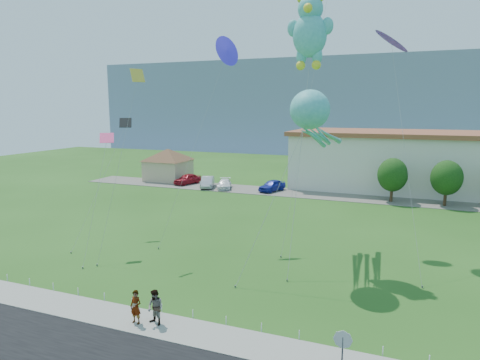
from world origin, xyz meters
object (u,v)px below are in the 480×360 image
Objects in this scene: pavilion at (168,161)px; parked_car_white at (225,184)px; teddy_bear_kite at (310,30)px; parked_car_silver at (207,182)px; stop_sign at (343,345)px; parked_car_red at (187,179)px; pedestrian_right at (155,308)px; pedestrian_left at (136,307)px; parked_car_blue at (272,186)px; octopus_kite at (314,121)px.

pavilion is 2.06× the size of parked_car_white.
teddy_bear_kite reaches higher than parked_car_white.
stop_sign is at bearing -76.85° from parked_car_silver.
parked_car_white is at bearing -17.67° from pavilion.
parked_car_red reaches higher than parked_car_white.
pedestrian_left is at bearing -150.18° from pedestrian_right.
parked_car_blue is at bearing 113.90° from pedestrian_right.
pedestrian_left is at bearing -47.86° from parked_car_red.
parked_car_white is at bearing 6.69° from parked_car_red.
parked_car_white is 6.95m from parked_car_blue.
pedestrian_right is at bearing -91.64° from parked_car_white.
pedestrian_left reaches higher than parked_car_red.
pedestrian_right is 42.79m from parked_car_red.
stop_sign is 1.36× the size of pedestrian_left.
pedestrian_right is 0.42× the size of parked_car_blue.
parked_car_red is 0.97× the size of parked_car_silver.
pedestrian_left is at bearing -61.26° from pavilion.
stop_sign is 49.15m from parked_car_red.
stop_sign reaches higher than pedestrian_right.
parked_car_blue is at bearing 113.17° from teddy_bear_kite.
octopus_kite reaches higher than stop_sign.
parked_car_white is at bearing -18.35° from parked_car_silver.
pedestrian_left is 0.41× the size of parked_car_white.
parked_car_red is at bearing 125.83° from stop_sign.
stop_sign is at bearing -79.95° from parked_car_white.
pedestrian_right is at bearing 171.89° from stop_sign.
octopus_kite reaches higher than parked_car_blue.
octopus_kite is (10.88, -25.51, 9.73)m from parked_car_blue.
stop_sign is at bearing -2.30° from pedestrian_left.
octopus_kite is at bearing 107.39° from stop_sign.
parked_car_silver reaches higher than parked_car_white.
parked_car_red is (-28.77, 39.84, -1.03)m from stop_sign.
pavilion is 47.14m from pedestrian_right.
parked_car_blue is (-15.18, 39.23, -1.03)m from stop_sign.
octopus_kite is (6.69, 12.56, 9.55)m from pedestrian_left.
pedestrian_left is 17.14m from octopus_kite.
pedestrian_right is at bearing 17.52° from pedestrian_left.
pedestrian_right is at bearing -87.80° from parked_car_silver.
octopus_kite is 0.64× the size of teddy_bear_kite.
pedestrian_left is 39.03m from parked_car_white.
parked_car_red is (-18.83, 38.42, -0.21)m from pedestrian_right.
pedestrian_right is 39.95m from parked_car_silver.
pedestrian_right is 39.09m from parked_car_white.
pavilion is at bearing 136.02° from pedestrian_right.
pedestrian_right is 38.18m from parked_car_blue.
pedestrian_right is at bearing -114.64° from octopus_kite.
parked_car_silver is 0.24× the size of teddy_bear_kite.
parked_car_white is 0.35× the size of octopus_kite.
parked_car_red is at bearing 133.14° from octopus_kite.
parked_car_red is 13.61m from parked_car_blue.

